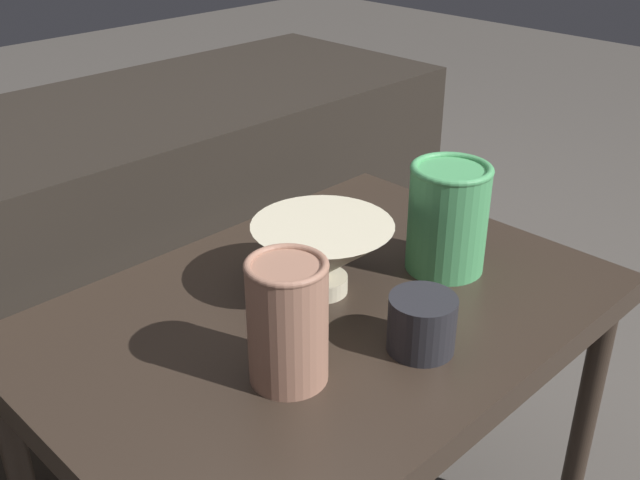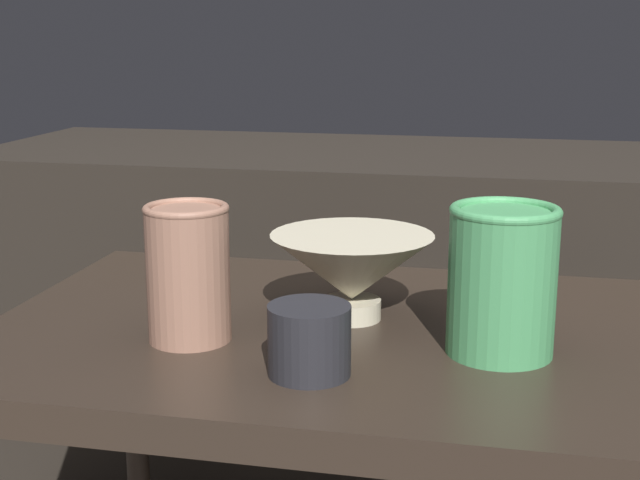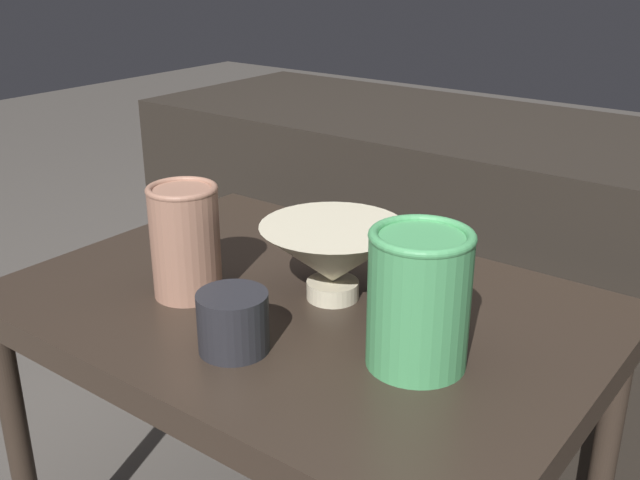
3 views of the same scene
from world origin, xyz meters
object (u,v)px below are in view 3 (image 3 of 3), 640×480
object	(u,v)px
bowl	(333,255)
vase_colorful_right	(419,297)
vase_textured_left	(185,239)
cup	(233,322)

from	to	relation	value
bowl	vase_colorful_right	bearing A→B (deg)	-24.20
bowl	vase_textured_left	world-z (taller)	vase_textured_left
vase_colorful_right	vase_textured_left	bearing A→B (deg)	-175.02
cup	bowl	bearing A→B (deg)	86.66
vase_colorful_right	bowl	bearing A→B (deg)	155.80
vase_textured_left	cup	distance (m)	0.18
vase_textured_left	cup	xyz separation A→B (m)	(0.15, -0.07, -0.04)
bowl	vase_colorful_right	xyz separation A→B (m)	(0.17, -0.08, 0.02)
bowl	vase_textured_left	distance (m)	0.20
vase_colorful_right	cup	xyz separation A→B (m)	(-0.19, -0.10, -0.05)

